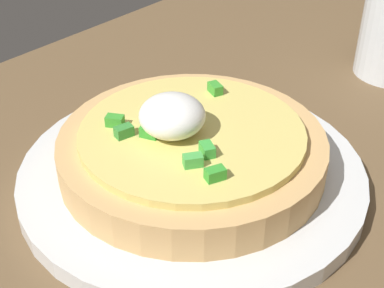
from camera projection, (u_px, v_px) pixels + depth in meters
The scene contains 3 objects.
dining_table at pixel (375, 212), 42.29cm from camera, with size 125.27×81.48×3.44cm, color brown.
plate at pixel (192, 173), 42.37cm from camera, with size 26.16×26.16×1.42cm, color silver.
pizza at pixel (191, 147), 40.97cm from camera, with size 19.82×19.82×6.16cm.
Camera 1 is at (33.29, 10.25, 29.98)cm, focal length 51.78 mm.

